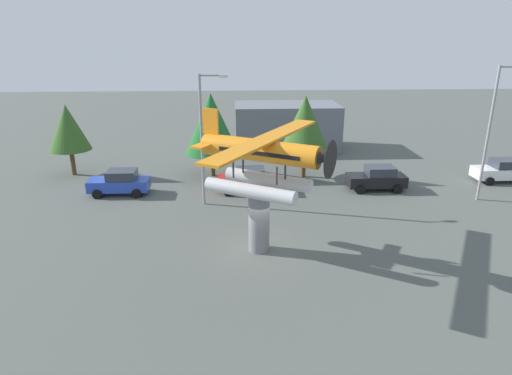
% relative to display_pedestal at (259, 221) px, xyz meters
% --- Properties ---
extents(ground_plane, '(140.00, 140.00, 0.00)m').
position_rel_display_pedestal_xyz_m(ground_plane, '(0.00, 0.00, -1.64)').
color(ground_plane, '#515651').
extents(display_pedestal, '(1.10, 1.10, 3.28)m').
position_rel_display_pedestal_xyz_m(display_pedestal, '(0.00, 0.00, 0.00)').
color(display_pedestal, slate).
rests_on(display_pedestal, ground).
extents(floatplane_monument, '(7.04, 9.51, 4.00)m').
position_rel_display_pedestal_xyz_m(floatplane_monument, '(0.11, -0.07, 3.31)').
color(floatplane_monument, silver).
rests_on(floatplane_monument, display_pedestal).
extents(car_near_blue, '(4.20, 2.02, 1.76)m').
position_rel_display_pedestal_xyz_m(car_near_blue, '(-9.36, 9.19, -0.76)').
color(car_near_blue, '#2847B7').
rests_on(car_near_blue, ground).
extents(car_mid_red, '(4.20, 2.02, 1.76)m').
position_rel_display_pedestal_xyz_m(car_mid_red, '(-0.27, 9.22, -0.76)').
color(car_mid_red, red).
rests_on(car_mid_red, ground).
extents(car_far_black, '(4.20, 2.02, 1.76)m').
position_rel_display_pedestal_xyz_m(car_far_black, '(9.18, 9.18, -0.76)').
color(car_far_black, black).
rests_on(car_far_black, ground).
extents(car_distant_white, '(4.20, 2.02, 1.76)m').
position_rel_display_pedestal_xyz_m(car_distant_white, '(19.44, 10.55, -0.76)').
color(car_distant_white, white).
rests_on(car_distant_white, ground).
extents(streetlight_primary, '(1.84, 0.28, 8.54)m').
position_rel_display_pedestal_xyz_m(streetlight_primary, '(-3.10, 6.90, 3.27)').
color(streetlight_primary, gray).
rests_on(streetlight_primary, ground).
extents(streetlight_secondary, '(1.84, 0.28, 8.99)m').
position_rel_display_pedestal_xyz_m(streetlight_secondary, '(15.68, 6.74, 3.51)').
color(streetlight_secondary, gray).
rests_on(streetlight_secondary, ground).
extents(storefront_building, '(10.05, 5.60, 4.38)m').
position_rel_display_pedestal_xyz_m(storefront_building, '(4.00, 22.00, 0.55)').
color(storefront_building, slate).
rests_on(storefront_building, ground).
extents(tree_west, '(3.25, 3.25, 5.69)m').
position_rel_display_pedestal_xyz_m(tree_west, '(-14.23, 14.07, 2.22)').
color(tree_west, brown).
rests_on(tree_west, ground).
extents(tree_east, '(4.23, 4.23, 6.59)m').
position_rel_display_pedestal_xyz_m(tree_east, '(-2.94, 13.20, 2.59)').
color(tree_east, brown).
rests_on(tree_east, ground).
extents(tree_center_back, '(3.56, 3.56, 6.45)m').
position_rel_display_pedestal_xyz_m(tree_center_back, '(4.29, 12.57, 2.81)').
color(tree_center_back, brown).
rests_on(tree_center_back, ground).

